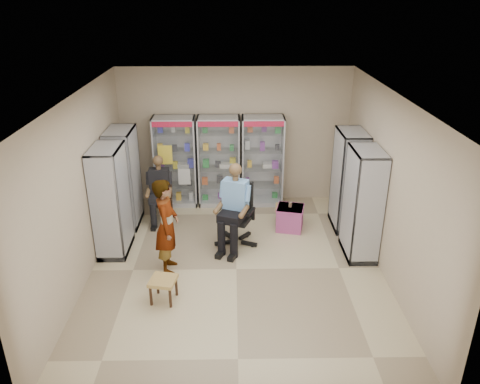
{
  "coord_description": "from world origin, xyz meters",
  "views": [
    {
      "loc": [
        -0.05,
        -6.91,
        4.5
      ],
      "look_at": [
        0.07,
        0.7,
        1.16
      ],
      "focal_mm": 35.0,
      "sensor_mm": 36.0,
      "label": 1
    }
  ],
  "objects_px": {
    "woven_stool_b": "(164,290)",
    "cabinet_back_left": "(176,162)",
    "cabinet_right_far": "(348,180)",
    "cabinet_back_right": "(262,161)",
    "standing_man": "(167,226)",
    "seated_shopkeeper": "(236,208)",
    "office_chair": "(236,215)",
    "woven_stool_a": "(285,215)",
    "cabinet_back_mid": "(219,162)",
    "pink_trunk": "(290,218)",
    "wooden_chair": "(161,198)",
    "cabinet_right_near": "(362,204)",
    "cabinet_left_far": "(124,178)",
    "cabinet_left_near": "(111,201)"
  },
  "relations": [
    {
      "from": "office_chair",
      "to": "woven_stool_a",
      "type": "xyz_separation_m",
      "value": [
        1.01,
        0.8,
        -0.41
      ]
    },
    {
      "from": "pink_trunk",
      "to": "standing_man",
      "type": "relative_size",
      "value": 0.3
    },
    {
      "from": "cabinet_left_far",
      "to": "office_chair",
      "type": "relative_size",
      "value": 1.64
    },
    {
      "from": "cabinet_left_near",
      "to": "woven_stool_a",
      "type": "relative_size",
      "value": 5.17
    },
    {
      "from": "woven_stool_b",
      "to": "cabinet_back_left",
      "type": "bearing_deg",
      "value": 92.58
    },
    {
      "from": "cabinet_right_far",
      "to": "woven_stool_b",
      "type": "height_order",
      "value": "cabinet_right_far"
    },
    {
      "from": "cabinet_back_left",
      "to": "cabinet_right_near",
      "type": "xyz_separation_m",
      "value": [
        3.53,
        -2.23,
        0.0
      ]
    },
    {
      "from": "wooden_chair",
      "to": "cabinet_back_right",
      "type": "bearing_deg",
      "value": 18.75
    },
    {
      "from": "cabinet_right_near",
      "to": "cabinet_left_far",
      "type": "height_order",
      "value": "same"
    },
    {
      "from": "cabinet_back_right",
      "to": "wooden_chair",
      "type": "bearing_deg",
      "value": -161.25
    },
    {
      "from": "cabinet_right_far",
      "to": "cabinet_left_far",
      "type": "height_order",
      "value": "same"
    },
    {
      "from": "office_chair",
      "to": "seated_shopkeeper",
      "type": "height_order",
      "value": "seated_shopkeeper"
    },
    {
      "from": "cabinet_right_far",
      "to": "office_chair",
      "type": "distance_m",
      "value": 2.37
    },
    {
      "from": "cabinet_back_left",
      "to": "cabinet_back_right",
      "type": "height_order",
      "value": "same"
    },
    {
      "from": "woven_stool_a",
      "to": "seated_shopkeeper",
      "type": "bearing_deg",
      "value": -139.85
    },
    {
      "from": "cabinet_back_right",
      "to": "woven_stool_b",
      "type": "xyz_separation_m",
      "value": [
        -1.74,
        -3.58,
        -0.81
      ]
    },
    {
      "from": "cabinet_back_mid",
      "to": "wooden_chair",
      "type": "relative_size",
      "value": 2.13
    },
    {
      "from": "office_chair",
      "to": "pink_trunk",
      "type": "height_order",
      "value": "office_chair"
    },
    {
      "from": "cabinet_left_far",
      "to": "seated_shopkeeper",
      "type": "xyz_separation_m",
      "value": [
        2.23,
        -0.95,
        -0.23
      ]
    },
    {
      "from": "pink_trunk",
      "to": "standing_man",
      "type": "xyz_separation_m",
      "value": [
        -2.25,
        -1.44,
        0.6
      ]
    },
    {
      "from": "cabinet_back_right",
      "to": "pink_trunk",
      "type": "relative_size",
      "value": 4.0
    },
    {
      "from": "cabinet_left_far",
      "to": "pink_trunk",
      "type": "relative_size",
      "value": 4.0
    },
    {
      "from": "wooden_chair",
      "to": "cabinet_left_far",
      "type": "bearing_deg",
      "value": -163.61
    },
    {
      "from": "cabinet_back_left",
      "to": "standing_man",
      "type": "relative_size",
      "value": 1.19
    },
    {
      "from": "seated_shopkeeper",
      "to": "standing_man",
      "type": "xyz_separation_m",
      "value": [
        -1.17,
        -0.81,
        0.06
      ]
    },
    {
      "from": "standing_man",
      "to": "seated_shopkeeper",
      "type": "bearing_deg",
      "value": -55.56
    },
    {
      "from": "woven_stool_a",
      "to": "cabinet_back_mid",
      "type": "bearing_deg",
      "value": 142.83
    },
    {
      "from": "seated_shopkeeper",
      "to": "woven_stool_a",
      "type": "height_order",
      "value": "seated_shopkeeper"
    },
    {
      "from": "cabinet_back_right",
      "to": "cabinet_left_far",
      "type": "relative_size",
      "value": 1.0
    },
    {
      "from": "cabinet_right_near",
      "to": "seated_shopkeeper",
      "type": "distance_m",
      "value": 2.26
    },
    {
      "from": "wooden_chair",
      "to": "pink_trunk",
      "type": "bearing_deg",
      "value": -11.26
    },
    {
      "from": "cabinet_back_right",
      "to": "woven_stool_b",
      "type": "relative_size",
      "value": 5.16
    },
    {
      "from": "cabinet_back_mid",
      "to": "pink_trunk",
      "type": "distance_m",
      "value": 2.06
    },
    {
      "from": "cabinet_back_mid",
      "to": "office_chair",
      "type": "relative_size",
      "value": 1.64
    },
    {
      "from": "cabinet_right_far",
      "to": "woven_stool_b",
      "type": "bearing_deg",
      "value": 126.06
    },
    {
      "from": "cabinet_back_left",
      "to": "cabinet_back_mid",
      "type": "bearing_deg",
      "value": 0.0
    },
    {
      "from": "cabinet_back_left",
      "to": "woven_stool_a",
      "type": "distance_m",
      "value": 2.66
    },
    {
      "from": "cabinet_right_far",
      "to": "office_chair",
      "type": "xyz_separation_m",
      "value": [
        -2.23,
        -0.7,
        -0.39
      ]
    },
    {
      "from": "cabinet_left_near",
      "to": "standing_man",
      "type": "relative_size",
      "value": 1.19
    },
    {
      "from": "standing_man",
      "to": "cabinet_back_right",
      "type": "bearing_deg",
      "value": -33.66
    },
    {
      "from": "cabinet_left_near",
      "to": "woven_stool_a",
      "type": "distance_m",
      "value": 3.49
    },
    {
      "from": "cabinet_back_mid",
      "to": "pink_trunk",
      "type": "xyz_separation_m",
      "value": [
        1.44,
        -1.26,
        -0.76
      ]
    },
    {
      "from": "cabinet_right_near",
      "to": "office_chair",
      "type": "xyz_separation_m",
      "value": [
        -2.23,
        0.4,
        -0.39
      ]
    },
    {
      "from": "cabinet_left_far",
      "to": "pink_trunk",
      "type": "bearing_deg",
      "value": 84.39
    },
    {
      "from": "cabinet_back_left",
      "to": "cabinet_back_right",
      "type": "distance_m",
      "value": 1.9
    },
    {
      "from": "office_chair",
      "to": "standing_man",
      "type": "height_order",
      "value": "standing_man"
    },
    {
      "from": "cabinet_left_far",
      "to": "woven_stool_b",
      "type": "height_order",
      "value": "cabinet_left_far"
    },
    {
      "from": "cabinet_right_near",
      "to": "cabinet_left_near",
      "type": "height_order",
      "value": "same"
    },
    {
      "from": "cabinet_left_far",
      "to": "wooden_chair",
      "type": "relative_size",
      "value": 2.13
    },
    {
      "from": "cabinet_back_left",
      "to": "woven_stool_a",
      "type": "relative_size",
      "value": 5.17
    }
  ]
}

